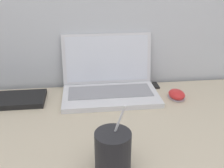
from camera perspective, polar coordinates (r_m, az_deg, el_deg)
The scene contains 4 objects.
laptop at distance 1.08m, azimuth -0.60°, elevation 0.54°, with size 0.38×0.26×0.23m.
drink_cup at distance 0.69m, azimuth 0.21°, elevation -14.22°, with size 0.09×0.09×0.19m.
computer_mouse at distance 1.09m, azimuth 13.89°, elevation -2.29°, with size 0.07×0.09×0.03m.
usb_stick at distance 1.18m, azimuth 9.52°, elevation -0.30°, with size 0.02×0.06×0.01m.
Camera 1 is at (-0.12, -0.44, 1.20)m, focal length 42.00 mm.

